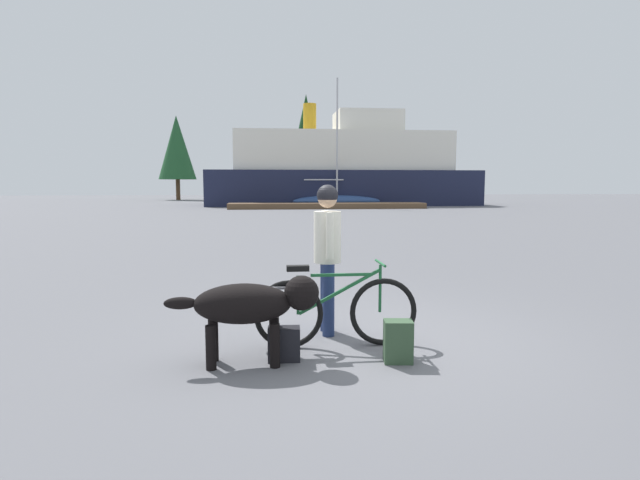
% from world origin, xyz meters
% --- Properties ---
extents(ground_plane, '(160.00, 160.00, 0.00)m').
position_xyz_m(ground_plane, '(0.00, 0.00, 0.00)').
color(ground_plane, slate).
extents(bicycle, '(1.78, 0.44, 0.93)m').
position_xyz_m(bicycle, '(-0.38, -0.19, 0.40)').
color(bicycle, black).
rests_on(bicycle, ground_plane).
extents(person_cyclist, '(0.32, 0.53, 1.76)m').
position_xyz_m(person_cyclist, '(-0.40, 0.33, 1.07)').
color(person_cyclist, navy).
rests_on(person_cyclist, ground_plane).
extents(dog, '(1.50, 0.46, 0.87)m').
position_xyz_m(dog, '(-1.26, -0.63, 0.59)').
color(dog, black).
rests_on(dog, ground_plane).
extents(backpack, '(0.30, 0.23, 0.42)m').
position_xyz_m(backpack, '(0.17, -0.74, 0.21)').
color(backpack, '#334C33').
rests_on(backpack, ground_plane).
extents(handbag_pannier, '(0.33, 0.20, 0.34)m').
position_xyz_m(handbag_pannier, '(-0.95, -0.57, 0.17)').
color(handbag_pannier, black).
rests_on(handbag_pannier, ground_plane).
extents(dock_pier, '(14.26, 2.35, 0.40)m').
position_xyz_m(dock_pier, '(3.52, 31.88, 0.20)').
color(dock_pier, brown).
rests_on(dock_pier, ground_plane).
extents(ferry_boat, '(22.40, 7.61, 8.48)m').
position_xyz_m(ferry_boat, '(5.67, 38.57, 2.96)').
color(ferry_boat, '#191E38').
rests_on(ferry_boat, ground_plane).
extents(sailboat_moored, '(6.82, 1.91, 9.78)m').
position_xyz_m(sailboat_moored, '(4.59, 34.23, 0.53)').
color(sailboat_moored, navy).
rests_on(sailboat_moored, ground_plane).
extents(pine_tree_far_left, '(4.13, 4.13, 9.33)m').
position_xyz_m(pine_tree_far_left, '(-10.54, 53.99, 5.80)').
color(pine_tree_far_left, '#4C331E').
rests_on(pine_tree_far_left, ground_plane).
extents(pine_tree_center, '(3.99, 3.99, 11.91)m').
position_xyz_m(pine_tree_center, '(3.89, 54.17, 7.42)').
color(pine_tree_center, '#4C331E').
rests_on(pine_tree_center, ground_plane).
extents(pine_tree_far_right, '(3.86, 3.86, 10.52)m').
position_xyz_m(pine_tree_far_right, '(10.34, 55.42, 6.71)').
color(pine_tree_far_right, '#4C331E').
rests_on(pine_tree_far_right, ground_plane).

